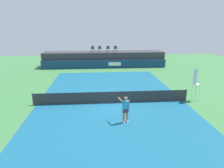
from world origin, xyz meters
The scene contains 14 objects.
ground_plane centered at (0.00, 3.00, 0.00)m, with size 48.00×48.00×0.00m, color #3D7A42.
court_inner centered at (0.00, 0.00, 0.00)m, with size 12.00×22.00×0.00m, color #16597A.
sponsor_wall centered at (0.01, 13.50, 0.60)m, with size 18.00×0.22×1.20m.
spectator_platform centered at (0.00, 15.30, 1.10)m, with size 18.00×2.80×2.20m, color #38383D.
spectator_chair_far_left centered at (-1.67, 15.08, 2.69)m, with size 0.47×0.47×0.89m.
spectator_chair_left centered at (-0.62, 15.00, 2.69)m, with size 0.45×0.45×0.89m.
spectator_chair_center centered at (0.59, 15.05, 2.69)m, with size 0.45×0.45×0.89m.
spectator_chair_right centered at (1.71, 15.00, 2.69)m, with size 0.47×0.47×0.89m.
umpire_chair centered at (6.88, -0.02, 1.59)m, with size 0.51×0.51×2.76m.
tennis_net centered at (0.00, 0.00, 0.47)m, with size 12.40×0.02×0.95m, color #2D2D2D.
net_post_near centered at (-6.20, 0.00, 0.50)m, with size 0.10×0.10×1.00m, color #4C4C51.
net_post_far centered at (6.20, 0.00, 0.50)m, with size 0.10×0.10×1.00m, color #4C4C51.
tennis_player centered at (0.60, -3.45, 0.96)m, with size 0.94×1.10×1.77m.
tennis_ball centered at (2.91, 8.72, 0.04)m, with size 0.07×0.07×0.07m, color #D8EA33.
Camera 1 is at (-1.18, -15.22, 6.09)m, focal length 32.28 mm.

